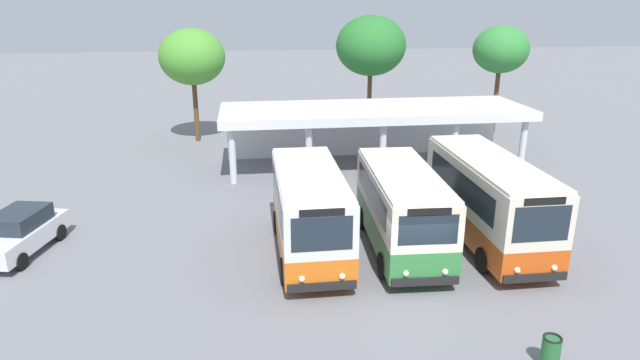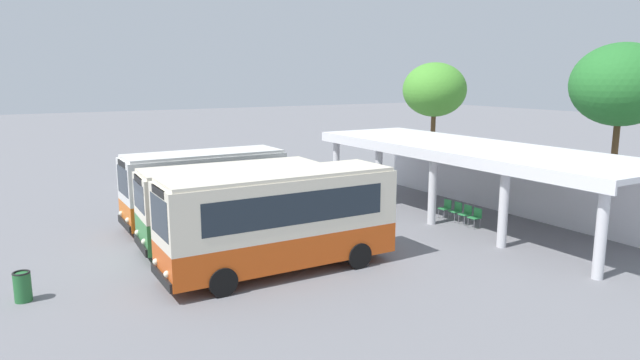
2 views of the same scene
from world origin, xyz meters
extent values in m
plane|color=slate|center=(0.00, 0.00, 0.00)|extent=(180.00, 180.00, 0.00)
cylinder|color=black|center=(-2.01, 0.98, 0.45)|extent=(0.22, 0.90, 0.90)
cylinder|color=black|center=(-4.24, 0.98, 0.45)|extent=(0.22, 0.90, 0.90)
cylinder|color=black|center=(-2.00, 5.23, 0.45)|extent=(0.22, 0.90, 0.90)
cylinder|color=black|center=(-4.23, 5.23, 0.45)|extent=(0.22, 0.90, 0.90)
cube|color=orange|center=(-3.12, 3.11, 0.89)|extent=(2.34, 6.87, 1.01)
cube|color=silver|center=(-3.12, 3.11, 2.26)|extent=(2.34, 6.87, 1.74)
cube|color=silver|center=(-3.12, 3.11, 3.19)|extent=(2.27, 6.66, 0.12)
cube|color=black|center=(-3.12, -0.36, 0.52)|extent=(2.21, 0.10, 0.28)
cube|color=#1E2833|center=(-3.12, -0.31, 2.31)|extent=(1.91, 0.05, 1.13)
cube|color=black|center=(-3.12, -0.31, 3.01)|extent=(1.40, 0.05, 0.24)
cube|color=#1E2833|center=(-1.96, 3.20, 2.31)|extent=(0.04, 5.49, 0.96)
cube|color=#1E2833|center=(-4.28, 3.21, 2.31)|extent=(0.04, 5.49, 0.96)
sphere|color=#EAEACC|center=(-2.48, -0.35, 0.83)|extent=(0.20, 0.20, 0.20)
sphere|color=#EAEACC|center=(-3.76, -0.35, 0.83)|extent=(0.20, 0.20, 0.20)
cylinder|color=black|center=(1.37, 0.81, 0.45)|extent=(0.26, 0.91, 0.90)
cylinder|color=black|center=(-0.85, 0.91, 0.45)|extent=(0.26, 0.91, 0.90)
cylinder|color=black|center=(1.57, 5.09, 0.45)|extent=(0.26, 0.91, 0.90)
cylinder|color=black|center=(-0.65, 5.19, 0.45)|extent=(0.26, 0.91, 0.90)
cube|color=#337F3D|center=(0.36, 3.00, 0.94)|extent=(2.65, 7.01, 1.11)
cube|color=beige|center=(0.36, 3.00, 2.25)|extent=(2.65, 7.01, 1.53)
cube|color=beige|center=(0.36, 3.00, 3.08)|extent=(2.57, 6.80, 0.12)
cube|color=black|center=(0.20, -0.48, 0.52)|extent=(2.21, 0.20, 0.28)
cube|color=#1E2833|center=(0.20, -0.43, 2.30)|extent=(1.91, 0.14, 0.99)
cube|color=black|center=(0.20, -0.43, 2.90)|extent=(1.40, 0.12, 0.24)
cube|color=#1E2833|center=(1.52, 3.05, 2.30)|extent=(0.30, 5.52, 0.84)
cube|color=#1E2833|center=(-0.79, 3.16, 2.30)|extent=(0.30, 5.52, 0.84)
sphere|color=#EAEACC|center=(0.84, -0.50, 0.83)|extent=(0.20, 0.20, 0.20)
sphere|color=#EAEACC|center=(-0.44, -0.44, 0.83)|extent=(0.20, 0.20, 0.20)
cylinder|color=black|center=(4.93, 0.81, 0.45)|extent=(0.23, 0.90, 0.90)
cylinder|color=black|center=(2.72, 0.82, 0.45)|extent=(0.23, 0.90, 0.90)
cylinder|color=black|center=(4.97, 5.70, 0.45)|extent=(0.23, 0.90, 0.90)
cylinder|color=black|center=(2.76, 5.71, 0.45)|extent=(0.23, 0.90, 0.90)
cube|color=#D14C14|center=(3.84, 3.26, 0.90)|extent=(2.37, 7.90, 1.04)
cube|color=beige|center=(3.84, 3.26, 2.35)|extent=(2.37, 7.90, 1.85)
cube|color=beige|center=(3.84, 3.26, 3.33)|extent=(2.30, 7.67, 0.12)
cube|color=black|center=(3.81, -0.71, 0.52)|extent=(2.19, 0.12, 0.28)
cube|color=#1E2833|center=(3.81, -0.67, 2.40)|extent=(1.89, 0.06, 1.20)
cube|color=black|center=(3.81, -0.67, 3.15)|extent=(1.39, 0.06, 0.24)
cube|color=#1E2833|center=(4.99, 3.35, 2.40)|extent=(0.09, 6.31, 1.02)
cube|color=#1E2833|center=(2.70, 3.37, 2.40)|extent=(0.09, 6.31, 1.02)
sphere|color=#EAEACC|center=(4.45, -0.71, 0.83)|extent=(0.20, 0.20, 0.20)
sphere|color=#EAEACC|center=(3.18, -0.70, 0.83)|extent=(0.20, 0.20, 0.20)
cylinder|color=black|center=(-13.38, 3.15, 0.32)|extent=(0.32, 0.66, 0.64)
cylinder|color=black|center=(-15.00, 3.52, 0.32)|extent=(0.32, 0.66, 0.64)
cylinder|color=black|center=(-12.82, 5.61, 0.32)|extent=(0.32, 0.66, 0.64)
cylinder|color=black|center=(-14.44, 5.98, 0.32)|extent=(0.32, 0.66, 0.64)
cube|color=silver|center=(-13.91, 4.57, 0.67)|extent=(2.62, 4.36, 0.70)
cube|color=#1E2833|center=(-13.86, 4.76, 1.32)|extent=(1.93, 2.40, 0.60)
cylinder|color=silver|center=(-6.09, 11.78, 1.60)|extent=(0.36, 0.36, 3.20)
cylinder|color=silver|center=(-2.14, 11.78, 1.60)|extent=(0.36, 0.36, 3.20)
cylinder|color=silver|center=(1.82, 11.78, 1.60)|extent=(0.36, 0.36, 3.20)
cylinder|color=silver|center=(5.78, 11.78, 1.60)|extent=(0.36, 0.36, 3.20)
cylinder|color=silver|center=(9.74, 11.78, 1.60)|extent=(0.36, 0.36, 3.20)
cube|color=white|center=(1.82, 16.32, 1.60)|extent=(16.63, 0.20, 3.20)
cube|color=white|center=(1.82, 13.95, 3.30)|extent=(17.13, 5.44, 0.20)
cube|color=white|center=(1.82, 11.28, 3.06)|extent=(17.13, 0.10, 0.28)
cylinder|color=slate|center=(1.55, 12.79, 0.22)|extent=(0.03, 0.03, 0.44)
cylinder|color=slate|center=(1.20, 12.79, 0.22)|extent=(0.03, 0.03, 0.44)
cylinder|color=slate|center=(1.55, 13.14, 0.22)|extent=(0.03, 0.03, 0.44)
cylinder|color=slate|center=(1.20, 13.14, 0.22)|extent=(0.03, 0.03, 0.44)
cube|color=#2D8C47|center=(1.37, 12.96, 0.46)|extent=(0.44, 0.44, 0.04)
cube|color=#2D8C47|center=(1.37, 13.16, 0.66)|extent=(0.44, 0.04, 0.40)
cylinder|color=slate|center=(2.19, 12.82, 0.22)|extent=(0.03, 0.03, 0.44)
cylinder|color=slate|center=(1.84, 12.82, 0.22)|extent=(0.03, 0.03, 0.44)
cylinder|color=slate|center=(2.19, 13.18, 0.22)|extent=(0.03, 0.03, 0.44)
cylinder|color=slate|center=(1.84, 13.18, 0.22)|extent=(0.03, 0.03, 0.44)
cube|color=#2D8C47|center=(2.01, 13.00, 0.46)|extent=(0.44, 0.44, 0.04)
cube|color=#2D8C47|center=(2.01, 13.20, 0.66)|extent=(0.44, 0.04, 0.40)
cylinder|color=slate|center=(2.83, 12.79, 0.22)|extent=(0.03, 0.03, 0.44)
cylinder|color=slate|center=(2.47, 12.79, 0.22)|extent=(0.03, 0.03, 0.44)
cylinder|color=slate|center=(2.83, 13.14, 0.22)|extent=(0.03, 0.03, 0.44)
cylinder|color=slate|center=(2.47, 13.14, 0.22)|extent=(0.03, 0.03, 0.44)
cube|color=#2D8C47|center=(2.65, 12.96, 0.46)|extent=(0.44, 0.44, 0.04)
cube|color=#2D8C47|center=(2.65, 13.16, 0.66)|extent=(0.44, 0.04, 0.40)
cylinder|color=slate|center=(3.46, 12.73, 0.22)|extent=(0.03, 0.03, 0.44)
cylinder|color=slate|center=(3.11, 12.73, 0.22)|extent=(0.03, 0.03, 0.44)
cylinder|color=slate|center=(3.46, 13.08, 0.22)|extent=(0.03, 0.03, 0.44)
cylinder|color=slate|center=(3.11, 13.08, 0.22)|extent=(0.03, 0.03, 0.44)
cube|color=#2D8C47|center=(3.29, 12.90, 0.46)|extent=(0.44, 0.44, 0.04)
cube|color=#2D8C47|center=(3.29, 13.10, 0.66)|extent=(0.44, 0.04, 0.40)
cylinder|color=brown|center=(3.47, 22.47, 2.12)|extent=(0.32, 0.32, 4.24)
ellipsoid|color=#28722D|center=(3.47, 22.47, 6.07)|extent=(4.86, 4.86, 4.13)
cylinder|color=brown|center=(-8.66, 21.19, 2.00)|extent=(0.32, 0.32, 3.99)
ellipsoid|color=#4C9933|center=(-8.66, 21.19, 5.59)|extent=(4.25, 4.25, 3.62)
cylinder|color=#266633|center=(2.30, -4.34, 0.42)|extent=(0.48, 0.48, 0.85)
torus|color=black|center=(2.30, -4.34, 0.87)|extent=(0.49, 0.49, 0.06)
camera|label=1|loc=(-5.19, -15.23, 9.09)|focal=30.26mm
camera|label=2|loc=(19.84, -4.68, 6.46)|focal=31.13mm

